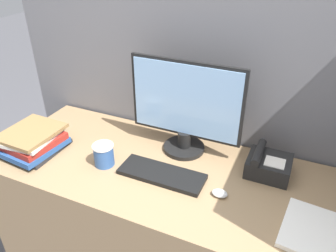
% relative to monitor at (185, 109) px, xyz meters
% --- Properties ---
extents(cubicle_panel_rear, '(1.98, 0.04, 1.58)m').
position_rel_monitor_xyz_m(cubicle_panel_rear, '(-0.04, 0.18, -0.16)').
color(cubicle_panel_rear, slate).
rests_on(cubicle_panel_rear, ground_plane).
extents(desk, '(1.58, 0.65, 0.73)m').
position_rel_monitor_xyz_m(desk, '(-0.04, -0.18, -0.58)').
color(desk, '#937551').
rests_on(desk, ground_plane).
extents(monitor, '(0.53, 0.20, 0.45)m').
position_rel_monitor_xyz_m(monitor, '(0.00, 0.00, 0.00)').
color(monitor, black).
rests_on(monitor, desk).
extents(keyboard, '(0.37, 0.14, 0.02)m').
position_rel_monitor_xyz_m(keyboard, '(-0.01, -0.23, -0.21)').
color(keyboard, black).
rests_on(keyboard, desk).
extents(mouse, '(0.06, 0.05, 0.03)m').
position_rel_monitor_xyz_m(mouse, '(0.25, -0.25, -0.20)').
color(mouse, silver).
rests_on(mouse, desk).
extents(coffee_cup, '(0.09, 0.09, 0.10)m').
position_rel_monitor_xyz_m(coffee_cup, '(-0.28, -0.26, -0.17)').
color(coffee_cup, '#335999').
rests_on(coffee_cup, desk).
extents(book_stack, '(0.26, 0.28, 0.11)m').
position_rel_monitor_xyz_m(book_stack, '(-0.65, -0.31, -0.16)').
color(book_stack, '#262628').
rests_on(book_stack, desk).
extents(desk_telephone, '(0.18, 0.18, 0.11)m').
position_rel_monitor_xyz_m(desk_telephone, '(0.40, -0.02, -0.17)').
color(desk_telephone, black).
rests_on(desk_telephone, desk).
extents(paper_pile, '(0.25, 0.27, 0.02)m').
position_rel_monitor_xyz_m(paper_pile, '(0.61, -0.30, -0.21)').
color(paper_pile, white).
rests_on(paper_pile, desk).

